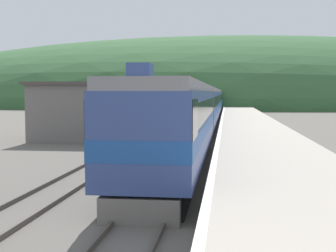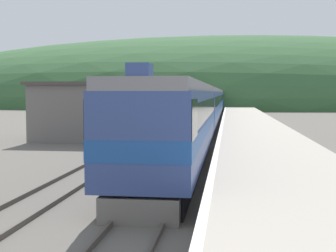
% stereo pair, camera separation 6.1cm
% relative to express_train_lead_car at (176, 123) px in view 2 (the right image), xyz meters
% --- Properties ---
extents(track_main, '(1.52, 180.00, 0.16)m').
position_rel_express_train_lead_car_xyz_m(track_main, '(0.00, 43.15, -2.17)').
color(track_main, '#4C443D').
rests_on(track_main, ground).
extents(track_siding, '(1.51, 180.00, 0.16)m').
position_rel_express_train_lead_car_xyz_m(track_siding, '(-3.88, 43.15, -2.17)').
color(track_siding, '#4C443D').
rests_on(track_siding, ground).
extents(platform, '(5.52, 140.00, 0.91)m').
position_rel_express_train_lead_car_xyz_m(platform, '(4.53, 23.15, -1.80)').
color(platform, '#ADA393').
rests_on(platform, ground).
extents(distant_hills, '(217.40, 97.83, 39.11)m').
position_rel_express_train_lead_car_xyz_m(distant_hills, '(0.00, 116.87, -2.25)').
color(distant_hills, '#335B33').
rests_on(distant_hills, ground).
extents(station_shed, '(6.58, 6.92, 4.46)m').
position_rel_express_train_lead_car_xyz_m(station_shed, '(-9.08, 13.47, -0.00)').
color(station_shed, slate).
rests_on(station_shed, ground).
extents(express_train_lead_car, '(2.98, 19.82, 4.48)m').
position_rel_express_train_lead_car_xyz_m(express_train_lead_car, '(0.00, 0.00, 0.00)').
color(express_train_lead_car, black).
rests_on(express_train_lead_car, ground).
extents(carriage_second, '(2.97, 22.18, 4.12)m').
position_rel_express_train_lead_car_xyz_m(carriage_second, '(0.00, 22.11, -0.01)').
color(carriage_second, black).
rests_on(carriage_second, ground).
extents(carriage_third, '(2.97, 22.18, 4.12)m').
position_rel_express_train_lead_car_xyz_m(carriage_third, '(0.00, 45.17, -0.01)').
color(carriage_third, black).
rests_on(carriage_third, ground).
extents(carriage_fourth, '(2.97, 22.18, 4.12)m').
position_rel_express_train_lead_car_xyz_m(carriage_fourth, '(0.00, 68.24, -0.01)').
color(carriage_fourth, black).
rests_on(carriage_fourth, ground).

